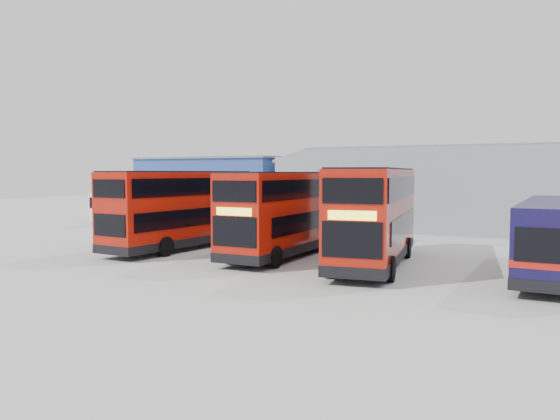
# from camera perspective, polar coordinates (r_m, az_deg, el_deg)

# --- Properties ---
(ground_plane) EXTENTS (120.00, 120.00, 0.00)m
(ground_plane) POSITION_cam_1_polar(r_m,az_deg,el_deg) (23.37, -0.95, -5.72)
(ground_plane) COLOR #AAAAA5
(ground_plane) RESTS_ON ground
(office_block) EXTENTS (12.30, 8.32, 5.12)m
(office_block) POSITION_cam_1_polar(r_m,az_deg,el_deg) (45.67, -6.06, 2.26)
(office_block) COLOR navy
(office_block) RESTS_ON ground
(maintenance_shed) EXTENTS (30.50, 12.00, 5.89)m
(maintenance_shed) POSITION_cam_1_polar(r_m,az_deg,el_deg) (40.52, 22.88, 1.79)
(maintenance_shed) COLOR gray
(maintenance_shed) RESTS_ON ground
(double_decker_left) EXTENTS (3.01, 9.60, 4.00)m
(double_decker_left) POSITION_cam_1_polar(r_m,az_deg,el_deg) (28.37, -10.26, -0.02)
(double_decker_left) COLOR #A51509
(double_decker_left) RESTS_ON ground
(double_decker_centre) EXTENTS (2.41, 9.38, 3.96)m
(double_decker_centre) POSITION_cam_1_polar(r_m,az_deg,el_deg) (25.60, 0.63, -0.43)
(double_decker_centre) COLOR #A51509
(double_decker_centre) RESTS_ON ground
(double_decker_right) EXTENTS (3.62, 9.92, 4.11)m
(double_decker_right) POSITION_cam_1_polar(r_m,az_deg,el_deg) (23.30, 9.89, -0.74)
(double_decker_right) COLOR #A51509
(double_decker_right) RESTS_ON ground
(single_decker_blue) EXTENTS (2.82, 10.59, 2.85)m
(single_decker_blue) POSITION_cam_1_polar(r_m,az_deg,el_deg) (23.30, 27.00, -2.68)
(single_decker_blue) COLOR #0C0C35
(single_decker_blue) RESTS_ON ground
(panel_van) EXTENTS (2.54, 5.63, 2.43)m
(panel_van) POSITION_cam_1_polar(r_m,az_deg,el_deg) (43.47, -15.79, 0.43)
(panel_van) COLOR white
(panel_van) RESTS_ON ground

